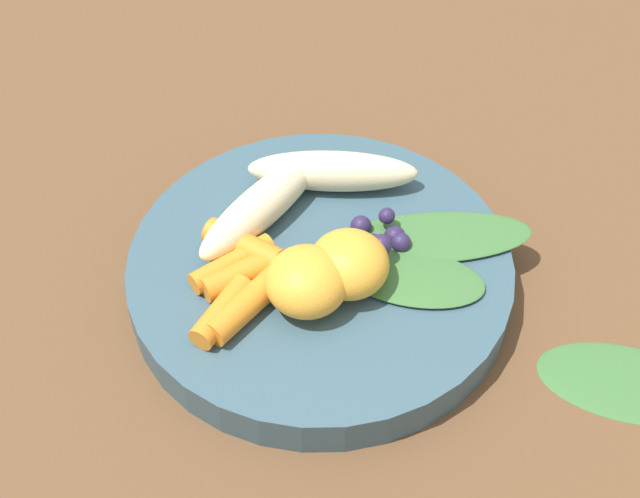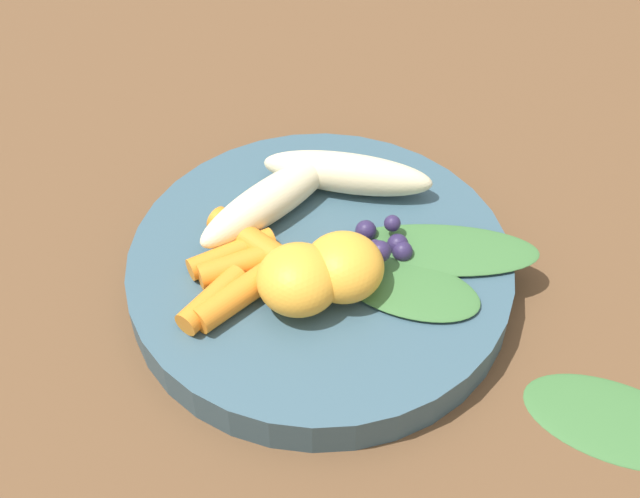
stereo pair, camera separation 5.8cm
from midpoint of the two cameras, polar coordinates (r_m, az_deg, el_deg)
The scene contains 16 objects.
ground_plane at distance 0.61m, azimuth 2.73°, elevation -2.56°, with size 2.40×2.40×0.00m, color brown.
bowl at distance 0.60m, azimuth 2.77°, elevation -1.70°, with size 0.26×0.26×0.03m, color #385666.
banana_peeled_left at distance 0.61m, azimuth -0.51°, elevation 3.03°, with size 0.12×0.03×0.03m, color beige.
banana_peeled_right at distance 0.63m, azimuth 4.43°, elevation 4.75°, with size 0.12×0.03×0.03m, color beige.
orange_segment_near at distance 0.56m, azimuth 4.61°, elevation -1.27°, with size 0.05×0.05×0.04m, color #F4A833.
orange_segment_far at distance 0.55m, azimuth 1.62°, elevation -2.15°, with size 0.05×0.05×0.04m, color #F4A833.
carrot_front at distance 0.59m, azimuth -1.99°, elevation 0.58°, with size 0.02×0.02×0.06m, color orange.
carrot_mid_left at distance 0.58m, azimuth -2.88°, elevation -0.47°, with size 0.02×0.02×0.06m, color orange.
carrot_mid_right at distance 0.57m, azimuth -2.74°, elevation -1.32°, with size 0.02×0.02×0.05m, color orange.
carrot_rear at distance 0.56m, azimuth -4.07°, elevation -3.32°, with size 0.02×0.02×0.05m, color orange.
carrot_small at distance 0.56m, azimuth -2.30°, elevation -3.11°, with size 0.02×0.02×0.06m, color orange.
blueberry_pile at distance 0.59m, azimuth 6.78°, elevation 0.19°, with size 0.04×0.04×0.03m.
coconut_shred_patch at distance 0.59m, azimuth 4.62°, elevation -1.17°, with size 0.04×0.04×0.00m, color white.
kale_leaf_left at distance 0.58m, azimuth 8.64°, elevation -2.67°, with size 0.09×0.05×0.01m, color #3D7038.
kale_leaf_right at distance 0.60m, azimuth 10.40°, elevation -0.20°, with size 0.13×0.05×0.01m, color #3D7038.
kale_leaf_stray at distance 0.58m, azimuth 21.28°, elevation -10.36°, with size 0.11×0.06×0.01m, color #3D7038.
Camera 2 is at (-0.33, 0.21, 0.47)m, focal length 49.71 mm.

